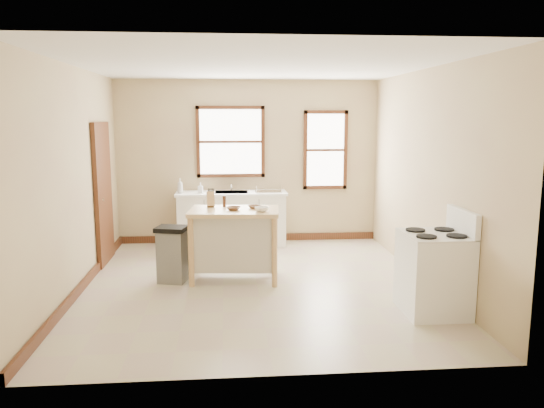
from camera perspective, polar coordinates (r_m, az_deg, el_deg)
The scene contains 23 objects.
floor at distance 7.04m, azimuth -1.63°, elevation -8.64°, with size 5.00×5.00×0.00m, color #BEAA97.
ceiling at distance 6.72m, azimuth -1.74°, elevation 14.70°, with size 5.00×5.00×0.00m, color white.
wall_back at distance 9.22m, azimuth -2.58°, elevation 4.54°, with size 4.50×0.04×2.80m, color #C6B882.
wall_left at distance 6.98m, azimuth -20.47°, elevation 2.40°, with size 0.04×5.00×2.80m, color #C6B882.
wall_right at distance 7.22m, azimuth 16.45°, elevation 2.82°, with size 0.04×5.00×2.80m, color #C6B882.
window_main at distance 9.17m, azimuth -4.47°, elevation 6.69°, with size 1.17×0.06×1.22m, color #3D2210, non-canonical shape.
window_side at distance 9.34m, azimuth 5.76°, elevation 5.80°, with size 0.77×0.06×1.37m, color #3D2210, non-canonical shape.
door_left at distance 8.27m, azimuth -17.69°, elevation 1.10°, with size 0.06×0.90×2.10m, color #3D2210.
baseboard_back at distance 9.40m, azimuth -2.51°, elevation -3.64°, with size 4.50×0.04×0.12m, color #3D2210.
baseboard_left at distance 7.25m, azimuth -19.62°, elevation -8.16°, with size 0.04×5.00×0.12m, color #3D2210.
sink_counter at distance 9.05m, azimuth -4.35°, elevation -1.58°, with size 1.86×0.62×0.92m, color white, non-canonical shape.
faucet at distance 9.14m, azimuth -4.41°, elevation 2.14°, with size 0.03×0.03×0.22m, color silver.
soap_bottle_a at distance 8.91m, azimuth -9.87°, elevation 1.92°, with size 0.09×0.09×0.24m, color #B2B2B2.
soap_bottle_b at distance 8.88m, azimuth -7.71°, elevation 1.72°, with size 0.08×0.08×0.17m, color #B2B2B2.
dish_rack at distance 8.93m, azimuth -0.41°, elevation 1.64°, with size 0.43×0.33×0.11m, color silver, non-canonical shape.
kitchen_island at distance 7.15m, azimuth -4.04°, elevation -4.37°, with size 1.17×0.75×0.96m, color tan, non-canonical shape.
knife_block at distance 7.26m, azimuth -6.62°, elevation 0.47°, with size 0.10×0.10×0.20m, color #DEB674, non-canonical shape.
pepper_grinder at distance 7.26m, azimuth -5.15°, elevation 0.29°, with size 0.04×0.04×0.15m, color #422211.
bowl_a at distance 6.99m, azimuth -4.16°, elevation -0.47°, with size 0.18×0.18×0.04m, color brown.
bowl_b at distance 7.11m, azimuth -1.90°, elevation -0.31°, with size 0.17×0.17×0.04m, color brown.
bowl_c at distance 6.87m, azimuth -1.12°, elevation -0.58°, with size 0.19×0.19×0.06m, color white.
trash_bin at distance 7.17m, azimuth -10.69°, elevation -5.34°, with size 0.39×0.32×0.75m, color slate, non-canonical shape.
gas_stove at distance 6.18m, azimuth 17.03°, elevation -5.94°, with size 0.73×0.74×1.17m, color white, non-canonical shape.
Camera 1 is at (-0.38, -6.68, 2.18)m, focal length 35.00 mm.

